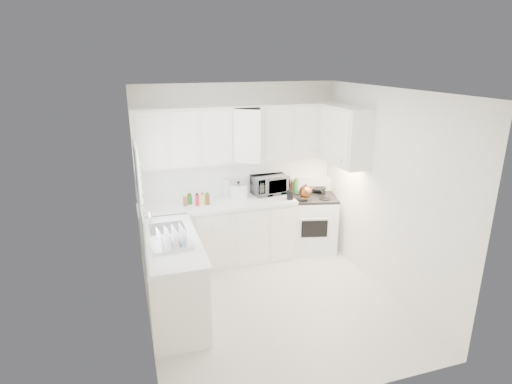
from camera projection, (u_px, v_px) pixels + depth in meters
name	position (u px, v px, depth m)	size (l,w,h in m)	color
floor	(273.00, 303.00, 5.25)	(3.20, 3.20, 0.00)	silver
ceiling	(276.00, 91.00, 4.45)	(3.20, 3.20, 0.00)	white
wall_back	(238.00, 171.00, 6.30)	(3.00, 3.00, 0.00)	white
wall_front	(342.00, 269.00, 3.40)	(3.00, 3.00, 0.00)	white
wall_left	(141.00, 220.00, 4.42)	(3.20, 3.20, 0.00)	white
wall_right	(386.00, 193.00, 5.29)	(3.20, 3.20, 0.00)	white
window_blinds	(139.00, 188.00, 4.67)	(0.06, 0.96, 1.06)	white
lower_cabinets_back	(219.00, 234.00, 6.18)	(2.22, 0.60, 0.90)	white
lower_cabinets_left	(172.00, 278.00, 4.95)	(0.60, 1.60, 0.90)	white
countertop_back	(218.00, 204.00, 6.03)	(2.24, 0.64, 0.05)	white
countertop_left	(171.00, 241.00, 4.81)	(0.64, 1.62, 0.05)	white
backsplash_back	(238.00, 176.00, 6.32)	(2.98, 0.02, 0.55)	white
backsplash_left	(141.00, 220.00, 4.63)	(0.02, 1.60, 0.55)	white
upper_cabinets_back	(241.00, 161.00, 6.09)	(3.00, 0.33, 0.80)	white
upper_cabinets_right	(343.00, 164.00, 5.92)	(0.33, 0.90, 0.80)	white
sink	(166.00, 219.00, 5.08)	(0.42, 0.38, 0.30)	gray
stove	(311.00, 216.00, 6.57)	(0.74, 0.61, 1.14)	white
tea_kettle	(305.00, 191.00, 6.22)	(0.24, 0.20, 0.22)	brown
frying_pan	(318.00, 188.00, 6.64)	(0.26, 0.44, 0.04)	black
microwave	(269.00, 182.00, 6.36)	(0.52, 0.29, 0.35)	gray
rice_cooker	(239.00, 190.00, 6.16)	(0.26, 0.26, 0.26)	white
paper_towel	(227.00, 188.00, 6.24)	(0.12, 0.12, 0.27)	white
utensil_crock	(290.00, 189.00, 6.09)	(0.11, 0.11, 0.33)	black
dish_rack	(170.00, 237.00, 4.57)	(0.43, 0.32, 0.24)	white
spice_left_0	(184.00, 198.00, 5.98)	(0.06, 0.06, 0.13)	brown
spice_left_1	(190.00, 200.00, 5.92)	(0.06, 0.06, 0.13)	#266A23
spice_left_2	(195.00, 197.00, 6.03)	(0.06, 0.06, 0.13)	#B71830
spice_left_3	(201.00, 199.00, 5.97)	(0.06, 0.06, 0.13)	#D4F63A
spice_left_4	(205.00, 196.00, 6.07)	(0.06, 0.06, 0.13)	brown
sauce_right_0	(277.00, 187.00, 6.42)	(0.06, 0.06, 0.19)	#B71830
sauce_right_1	(282.00, 187.00, 6.39)	(0.06, 0.06, 0.19)	#D4F63A
sauce_right_2	(284.00, 186.00, 6.46)	(0.06, 0.06, 0.19)	brown
sauce_right_3	(288.00, 187.00, 6.42)	(0.06, 0.06, 0.19)	black
sauce_right_4	(290.00, 185.00, 6.49)	(0.06, 0.06, 0.19)	brown
sauce_right_5	(295.00, 186.00, 6.45)	(0.06, 0.06, 0.19)	#266A23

